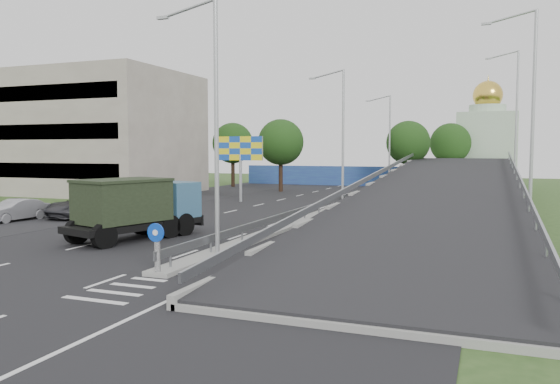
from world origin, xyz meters
The scene contains 23 objects.
ground centered at (0.00, 0.00, 0.00)m, with size 160.00×160.00×0.00m, color #2D4C1E.
road_surface centered at (-3.00, 20.00, 0.00)m, with size 26.00×90.00×0.04m, color black.
parking_strip centered at (-16.00, 20.00, 0.00)m, with size 8.00×90.00×0.05m, color black.
median centered at (0.00, 24.00, 0.10)m, with size 1.00×44.00×0.20m, color gray.
overpass_ramp centered at (7.50, 24.00, 1.75)m, with size 10.00×50.00×3.50m.
median_guardrail centered at (0.00, 24.00, 0.75)m, with size 0.09×44.00×0.71m.
sign_bollard centered at (0.00, 2.17, 1.03)m, with size 0.64×0.23×1.67m.
lamp_post_near centered at (0.11, 6.00, 5.81)m, with size 2.74×0.18×10.08m.
lamp_post_mid centered at (0.11, 26.00, 5.81)m, with size 2.74×0.18×10.08m.
lamp_post_far centered at (0.11, 46.00, 5.81)m, with size 2.74×0.18×10.08m.
beige_building centered at (-30.00, 32.00, 6.00)m, with size 24.00×14.00×12.00m, color gray.
blue_wall centered at (-4.00, 52.00, 1.20)m, with size 30.00×0.50×2.40m, color #293D99.
church centered at (10.00, 60.00, 5.31)m, with size 7.00×7.00×13.80m.
billboard centered at (-9.00, 28.00, 4.19)m, with size 4.00×0.24×5.50m.
tree_left_mid centered at (-10.00, 40.00, 5.18)m, with size 4.80×4.80×7.60m.
tree_median_far centered at (2.00, 48.00, 5.18)m, with size 4.80×4.80×7.60m.
tree_left_far centered at (-18.00, 45.00, 5.18)m, with size 4.80×4.80×7.60m.
tree_ramp_far centered at (6.00, 55.00, 5.18)m, with size 4.80×4.80×7.60m.
dump_truck centered at (-5.47, 8.71, 1.65)m, with size 4.24×7.16×2.97m.
parked_car_b centered at (-16.57, 11.74, 0.68)m, with size 1.43×4.11×1.35m, color #97979C.
parked_car_c centered at (-13.87, 14.91, 0.77)m, with size 2.56×5.56×1.55m, color #2E2E33.
parked_car_d centered at (-15.37, 23.58, 0.83)m, with size 2.33×5.74×1.67m, color gray.
parked_car_e centered at (-16.57, 24.34, 0.72)m, with size 1.69×4.21×1.43m, color silver.
Camera 1 is at (10.47, -13.39, 4.31)m, focal length 35.00 mm.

